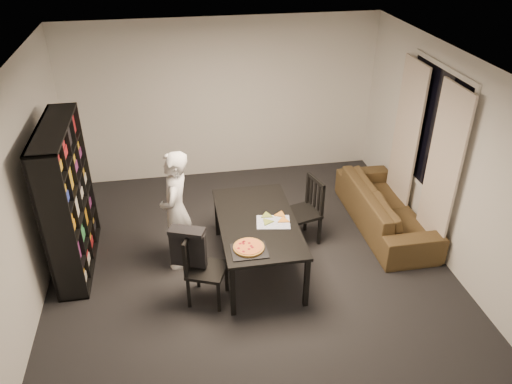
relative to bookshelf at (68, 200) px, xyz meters
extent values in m
cube|color=black|center=(2.16, -0.60, -0.95)|extent=(5.00, 5.50, 0.01)
cube|color=white|center=(2.16, -0.60, 1.65)|extent=(5.00, 5.50, 0.01)
cube|color=white|center=(2.16, 2.15, 0.35)|extent=(5.00, 0.01, 2.60)
cube|color=white|center=(2.16, -3.35, 0.35)|extent=(5.00, 0.01, 2.60)
cube|color=white|center=(-0.34, -0.60, 0.35)|extent=(0.01, 5.50, 2.60)
cube|color=white|center=(4.66, -0.60, 0.35)|extent=(0.01, 5.50, 2.60)
cube|color=black|center=(4.64, 0.00, 0.55)|extent=(0.02, 1.40, 1.60)
cube|color=white|center=(4.64, 0.00, 0.55)|extent=(0.03, 1.52, 1.72)
cube|color=beige|center=(4.56, -0.52, 0.20)|extent=(0.03, 0.70, 2.25)
cube|color=beige|center=(4.56, 0.52, 0.20)|extent=(0.03, 0.70, 2.25)
cube|color=black|center=(0.00, 0.00, 0.00)|extent=(0.35, 1.50, 1.90)
cube|color=black|center=(2.24, -0.49, -0.27)|extent=(0.94, 1.69, 0.04)
cube|color=black|center=(1.82, -1.28, -0.62)|extent=(0.06, 0.06, 0.67)
cube|color=black|center=(2.66, -1.28, -0.62)|extent=(0.06, 0.06, 0.67)
cube|color=black|center=(1.82, 0.31, -0.62)|extent=(0.06, 0.06, 0.67)
cube|color=black|center=(2.66, 0.31, -0.62)|extent=(0.06, 0.06, 0.67)
cube|color=black|center=(1.57, -0.98, -0.53)|extent=(0.54, 0.54, 0.04)
cube|color=black|center=(1.39, -0.91, -0.29)|extent=(0.19, 0.40, 0.44)
cube|color=black|center=(1.39, -0.91, -0.08)|extent=(0.17, 0.38, 0.05)
cube|color=black|center=(1.67, -1.21, -0.75)|extent=(0.04, 0.04, 0.40)
cube|color=black|center=(1.80, -0.88, -0.75)|extent=(0.04, 0.04, 0.40)
cube|color=black|center=(1.34, -1.08, -0.75)|extent=(0.04, 0.04, 0.40)
cube|color=black|center=(1.47, -0.75, -0.75)|extent=(0.04, 0.04, 0.40)
cube|color=black|center=(2.93, -0.03, -0.51)|extent=(0.53, 0.53, 0.04)
cube|color=black|center=(3.11, 0.02, -0.26)|extent=(0.16, 0.42, 0.46)
cube|color=black|center=(3.11, 0.02, -0.05)|extent=(0.14, 0.40, 0.05)
cube|color=black|center=(2.70, 0.10, -0.74)|extent=(0.04, 0.04, 0.42)
cube|color=black|center=(2.80, -0.26, -0.74)|extent=(0.04, 0.04, 0.42)
cube|color=black|center=(3.05, 0.20, -0.74)|extent=(0.04, 0.04, 0.42)
cube|color=black|center=(3.15, -0.16, -0.74)|extent=(0.04, 0.04, 0.42)
cube|color=black|center=(1.38, -0.90, -0.26)|extent=(0.41, 0.23, 0.44)
cube|color=black|center=(1.38, -0.90, -0.01)|extent=(0.43, 0.31, 0.05)
imported|color=silver|center=(1.28, -0.22, -0.16)|extent=(0.48, 0.64, 1.58)
cube|color=black|center=(2.04, -1.08, -0.24)|extent=(0.40, 0.32, 0.01)
cylinder|color=olive|center=(2.04, -1.04, -0.22)|extent=(0.35, 0.35, 0.02)
cylinder|color=orange|center=(2.04, -1.04, -0.21)|extent=(0.31, 0.31, 0.01)
cube|color=white|center=(2.42, -0.56, -0.24)|extent=(0.44, 0.36, 0.01)
imported|color=#403219|center=(4.21, 0.11, -0.65)|extent=(0.81, 2.07, 0.61)
camera|label=1|loc=(1.34, -5.46, 3.14)|focal=35.00mm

